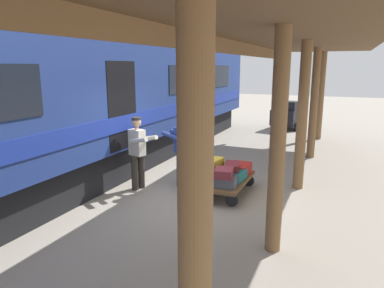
{
  "coord_description": "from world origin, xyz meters",
  "views": [
    {
      "loc": [
        -2.74,
        6.79,
        2.83
      ],
      "look_at": [
        0.28,
        -0.25,
        1.15
      ],
      "focal_mm": 33.15,
      "sensor_mm": 36.0,
      "label": 1
    }
  ],
  "objects_px": {
    "suitcase_tan_vintage": "(211,172)",
    "porter_by_door": "(138,151)",
    "train_car": "(71,99)",
    "suitcase_teal_softside": "(232,175)",
    "suitcase_burgundy_valise": "(224,173)",
    "suitcase_yellow_case": "(211,162)",
    "suitcase_cream_canvas": "(203,179)",
    "luggage_cart": "(221,180)",
    "suitcase_maroon_trunk": "(232,167)",
    "suitcase_red_plastic": "(238,169)",
    "baggage_tug": "(288,115)",
    "suitcase_olive_duffel": "(218,168)",
    "suitcase_slate_roller": "(226,181)",
    "porter_in_overalls": "(182,148)"
  },
  "relations": [
    {
      "from": "suitcase_slate_roller",
      "to": "suitcase_cream_canvas",
      "type": "bearing_deg",
      "value": 0.0
    },
    {
      "from": "luggage_cart",
      "to": "suitcase_maroon_trunk",
      "type": "xyz_separation_m",
      "value": [
        -0.23,
        -0.03,
        0.34
      ]
    },
    {
      "from": "baggage_tug",
      "to": "luggage_cart",
      "type": "bearing_deg",
      "value": 89.43
    },
    {
      "from": "train_car",
      "to": "suitcase_teal_softside",
      "type": "distance_m",
      "value": 4.32
    },
    {
      "from": "suitcase_tan_vintage",
      "to": "porter_by_door",
      "type": "relative_size",
      "value": 0.33
    },
    {
      "from": "luggage_cart",
      "to": "porter_in_overalls",
      "type": "bearing_deg",
      "value": -7.0
    },
    {
      "from": "suitcase_teal_softside",
      "to": "suitcase_slate_roller",
      "type": "distance_m",
      "value": 0.48
    },
    {
      "from": "suitcase_tan_vintage",
      "to": "porter_in_overalls",
      "type": "bearing_deg",
      "value": -9.23
    },
    {
      "from": "suitcase_burgundy_valise",
      "to": "suitcase_teal_softside",
      "type": "bearing_deg",
      "value": -93.95
    },
    {
      "from": "luggage_cart",
      "to": "suitcase_slate_roller",
      "type": "xyz_separation_m",
      "value": [
        -0.26,
        0.48,
        0.16
      ]
    },
    {
      "from": "suitcase_teal_softside",
      "to": "porter_by_door",
      "type": "relative_size",
      "value": 0.37
    },
    {
      "from": "suitcase_red_plastic",
      "to": "suitcase_burgundy_valise",
      "type": "bearing_deg",
      "value": 87.94
    },
    {
      "from": "suitcase_slate_roller",
      "to": "luggage_cart",
      "type": "bearing_deg",
      "value": -61.56
    },
    {
      "from": "suitcase_tan_vintage",
      "to": "porter_by_door",
      "type": "height_order",
      "value": "porter_by_door"
    },
    {
      "from": "suitcase_tan_vintage",
      "to": "baggage_tug",
      "type": "height_order",
      "value": "baggage_tug"
    },
    {
      "from": "luggage_cart",
      "to": "suitcase_burgundy_valise",
      "type": "relative_size",
      "value": 3.7
    },
    {
      "from": "suitcase_yellow_case",
      "to": "suitcase_cream_canvas",
      "type": "bearing_deg",
      "value": 89.55
    },
    {
      "from": "suitcase_red_plastic",
      "to": "baggage_tug",
      "type": "distance_m",
      "value": 8.89
    },
    {
      "from": "train_car",
      "to": "suitcase_slate_roller",
      "type": "relative_size",
      "value": 41.32
    },
    {
      "from": "suitcase_burgundy_valise",
      "to": "suitcase_maroon_trunk",
      "type": "distance_m",
      "value": 0.54
    },
    {
      "from": "suitcase_teal_softside",
      "to": "baggage_tug",
      "type": "xyz_separation_m",
      "value": [
        0.17,
        -9.36,
        0.17
      ]
    },
    {
      "from": "suitcase_slate_roller",
      "to": "train_car",
      "type": "bearing_deg",
      "value": 1.02
    },
    {
      "from": "porter_by_door",
      "to": "suitcase_red_plastic",
      "type": "bearing_deg",
      "value": -154.92
    },
    {
      "from": "suitcase_olive_duffel",
      "to": "porter_by_door",
      "type": "xyz_separation_m",
      "value": [
        1.61,
        0.99,
        0.49
      ]
    },
    {
      "from": "suitcase_olive_duffel",
      "to": "porter_in_overalls",
      "type": "relative_size",
      "value": 0.33
    },
    {
      "from": "suitcase_red_plastic",
      "to": "suitcase_yellow_case",
      "type": "height_order",
      "value": "suitcase_yellow_case"
    },
    {
      "from": "train_car",
      "to": "porter_by_door",
      "type": "distance_m",
      "value": 2.17
    },
    {
      "from": "suitcase_teal_softside",
      "to": "suitcase_burgundy_valise",
      "type": "relative_size",
      "value": 1.35
    },
    {
      "from": "train_car",
      "to": "porter_by_door",
      "type": "xyz_separation_m",
      "value": [
        -1.85,
        -0.03,
        -1.14
      ]
    },
    {
      "from": "suitcase_slate_roller",
      "to": "baggage_tug",
      "type": "xyz_separation_m",
      "value": [
        0.17,
        -9.84,
        0.18
      ]
    },
    {
      "from": "suitcase_tan_vintage",
      "to": "suitcase_teal_softside",
      "type": "bearing_deg",
      "value": 180.0
    },
    {
      "from": "suitcase_maroon_trunk",
      "to": "porter_by_door",
      "type": "relative_size",
      "value": 0.31
    },
    {
      "from": "train_car",
      "to": "porter_by_door",
      "type": "height_order",
      "value": "train_car"
    },
    {
      "from": "suitcase_olive_duffel",
      "to": "suitcase_slate_roller",
      "type": "xyz_separation_m",
      "value": [
        -0.52,
        0.95,
        0.01
      ]
    },
    {
      "from": "luggage_cart",
      "to": "suitcase_red_plastic",
      "type": "height_order",
      "value": "suitcase_red_plastic"
    },
    {
      "from": "suitcase_red_plastic",
      "to": "luggage_cart",
      "type": "bearing_deg",
      "value": 61.56
    },
    {
      "from": "luggage_cart",
      "to": "suitcase_yellow_case",
      "type": "xyz_separation_m",
      "value": [
        0.25,
        0.02,
        0.4
      ]
    },
    {
      "from": "suitcase_yellow_case",
      "to": "baggage_tug",
      "type": "distance_m",
      "value": 9.38
    },
    {
      "from": "train_car",
      "to": "suitcase_slate_roller",
      "type": "distance_m",
      "value": 4.29
    },
    {
      "from": "luggage_cart",
      "to": "suitcase_red_plastic",
      "type": "relative_size",
      "value": 2.78
    },
    {
      "from": "train_car",
      "to": "porter_in_overalls",
      "type": "distance_m",
      "value": 2.97
    },
    {
      "from": "suitcase_olive_duffel",
      "to": "suitcase_red_plastic",
      "type": "distance_m",
      "value": 0.52
    },
    {
      "from": "suitcase_cream_canvas",
      "to": "suitcase_yellow_case",
      "type": "bearing_deg",
      "value": -90.45
    },
    {
      "from": "suitcase_burgundy_valise",
      "to": "porter_in_overalls",
      "type": "height_order",
      "value": "porter_in_overalls"
    },
    {
      "from": "train_car",
      "to": "luggage_cart",
      "type": "xyz_separation_m",
      "value": [
        -3.72,
        -0.55,
        -1.77
      ]
    },
    {
      "from": "suitcase_burgundy_valise",
      "to": "porter_in_overalls",
      "type": "relative_size",
      "value": 0.27
    },
    {
      "from": "suitcase_olive_duffel",
      "to": "suitcase_slate_roller",
      "type": "distance_m",
      "value": 1.08
    },
    {
      "from": "train_car",
      "to": "luggage_cart",
      "type": "bearing_deg",
      "value": -171.63
    },
    {
      "from": "train_car",
      "to": "baggage_tug",
      "type": "xyz_separation_m",
      "value": [
        -3.81,
        -9.91,
        -1.43
      ]
    },
    {
      "from": "suitcase_red_plastic",
      "to": "suitcase_yellow_case",
      "type": "bearing_deg",
      "value": 43.89
    }
  ]
}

